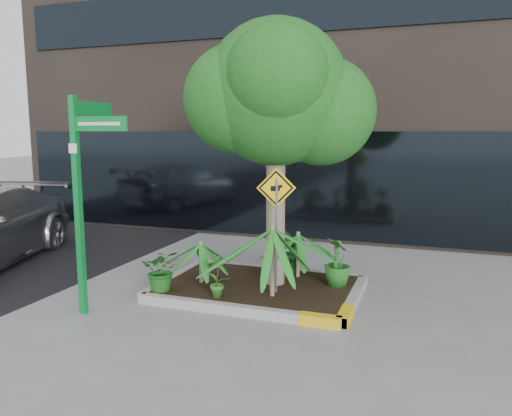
% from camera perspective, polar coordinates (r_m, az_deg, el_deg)
% --- Properties ---
extents(ground, '(80.00, 80.00, 0.00)m').
position_cam_1_polar(ground, '(8.35, -1.71, -10.09)').
color(ground, gray).
rests_on(ground, ground).
extents(planter, '(3.35, 2.36, 0.15)m').
position_cam_1_polar(planter, '(8.49, 0.45, -9.05)').
color(planter, '#9E9E99').
rests_on(planter, ground).
extents(tree, '(3.02, 2.68, 4.53)m').
position_cam_1_polar(tree, '(8.22, 2.35, 12.99)').
color(tree, gray).
rests_on(tree, ground).
extents(palm_front, '(1.28, 1.28, 1.42)m').
position_cam_1_polar(palm_front, '(7.66, 1.90, -2.42)').
color(palm_front, gray).
rests_on(palm_front, ground).
extents(palm_left, '(0.81, 0.81, 0.90)m').
position_cam_1_polar(palm_left, '(8.48, -6.34, -4.07)').
color(palm_left, gray).
rests_on(palm_left, ground).
extents(palm_back, '(0.91, 0.91, 1.01)m').
position_cam_1_polar(palm_back, '(8.78, 4.85, -3.07)').
color(palm_back, gray).
rests_on(palm_back, ground).
extents(shrub_a, '(0.83, 0.83, 0.69)m').
position_cam_1_polar(shrub_a, '(8.22, -10.68, -6.96)').
color(shrub_a, '#195618').
rests_on(shrub_a, planter).
extents(shrub_b, '(0.64, 0.64, 0.81)m').
position_cam_1_polar(shrub_b, '(8.44, 9.28, -6.06)').
color(shrub_b, '#21651E').
rests_on(shrub_b, planter).
extents(shrub_c, '(0.51, 0.51, 0.69)m').
position_cam_1_polar(shrub_c, '(7.79, -4.43, -7.71)').
color(shrub_c, '#2E6F22').
rests_on(shrub_c, planter).
extents(shrub_d, '(0.55, 0.55, 0.82)m').
position_cam_1_polar(shrub_d, '(9.01, 3.96, -4.98)').
color(shrub_d, '#1E6922').
rests_on(shrub_d, planter).
extents(street_sign_post, '(0.95, 0.93, 3.20)m').
position_cam_1_polar(street_sign_post, '(7.64, -19.13, 2.88)').
color(street_sign_post, '#0C8433').
rests_on(street_sign_post, ground).
extents(cattle_sign, '(0.58, 0.24, 1.99)m').
position_cam_1_polar(cattle_sign, '(7.74, 2.33, -0.18)').
color(cattle_sign, slate).
rests_on(cattle_sign, ground).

